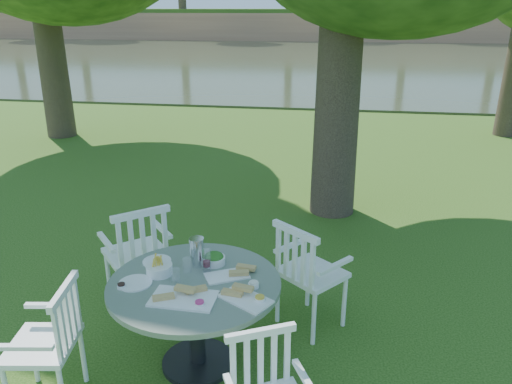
# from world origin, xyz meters

# --- Properties ---
(ground) EXTENTS (140.00, 140.00, 0.00)m
(ground) POSITION_xyz_m (0.00, 0.00, 0.00)
(ground) COLOR #1C3E0D
(ground) RESTS_ON ground
(table) EXTENTS (1.27, 1.27, 0.74)m
(table) POSITION_xyz_m (-0.19, -1.44, 0.58)
(table) COLOR black
(table) RESTS_ON ground
(chair_ne) EXTENTS (0.67, 0.67, 0.98)m
(chair_ne) POSITION_xyz_m (0.57, -0.84, 0.57)
(chair_ne) COLOR white
(chair_ne) RESTS_ON ground
(chair_nw) EXTENTS (0.70, 0.70, 1.02)m
(chair_nw) POSITION_xyz_m (-0.89, -0.77, 0.60)
(chair_nw) COLOR white
(chair_nw) RESTS_ON ground
(chair_sw) EXTENTS (0.50, 0.53, 0.92)m
(chair_sw) POSITION_xyz_m (-1.03, -1.97, 0.54)
(chair_sw) COLOR white
(chair_sw) RESTS_ON ground
(tableware) EXTENTS (1.16, 0.76, 0.23)m
(tableware) POSITION_xyz_m (-0.24, -1.37, 0.78)
(tableware) COLOR white
(tableware) RESTS_ON table
(river) EXTENTS (100.00, 28.00, 0.12)m
(river) POSITION_xyz_m (0.00, 23.00, 0.00)
(river) COLOR #303921
(river) RESTS_ON ground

